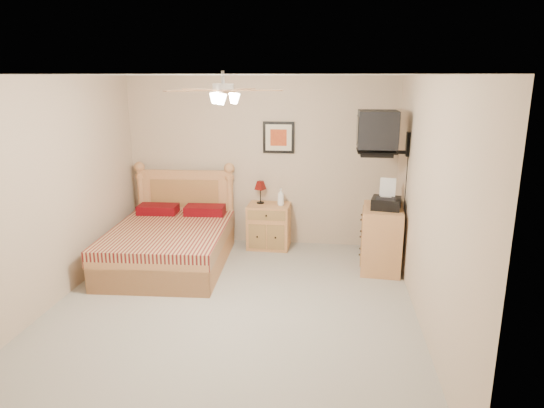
{
  "coord_description": "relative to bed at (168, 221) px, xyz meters",
  "views": [
    {
      "loc": [
        1.03,
        -4.82,
        2.49
      ],
      "look_at": [
        0.33,
        0.9,
        0.96
      ],
      "focal_mm": 32.0,
      "sensor_mm": 36.0,
      "label": 1
    }
  ],
  "objects": [
    {
      "name": "floor",
      "position": [
        1.09,
        -1.12,
        -0.63
      ],
      "size": [
        4.5,
        4.5,
        0.0
      ],
      "primitive_type": "plane",
      "color": "gray",
      "rests_on": "ground"
    },
    {
      "name": "ceiling",
      "position": [
        1.09,
        -1.12,
        1.87
      ],
      "size": [
        4.0,
        4.5,
        0.04
      ],
      "primitive_type": "cube",
      "color": "white",
      "rests_on": "ground"
    },
    {
      "name": "wall_back",
      "position": [
        1.09,
        1.13,
        0.62
      ],
      "size": [
        4.0,
        0.04,
        2.5
      ],
      "primitive_type": "cube",
      "color": "#BEA78C",
      "rests_on": "ground"
    },
    {
      "name": "wall_front",
      "position": [
        1.09,
        -3.37,
        0.62
      ],
      "size": [
        4.0,
        0.04,
        2.5
      ],
      "primitive_type": "cube",
      "color": "#BEA78C",
      "rests_on": "ground"
    },
    {
      "name": "wall_left",
      "position": [
        -0.91,
        -1.12,
        0.62
      ],
      "size": [
        0.04,
        4.5,
        2.5
      ],
      "primitive_type": "cube",
      "color": "#BEA78C",
      "rests_on": "ground"
    },
    {
      "name": "wall_right",
      "position": [
        3.09,
        -1.12,
        0.62
      ],
      "size": [
        0.04,
        4.5,
        2.5
      ],
      "primitive_type": "cube",
      "color": "#BEA78C",
      "rests_on": "ground"
    },
    {
      "name": "bed",
      "position": [
        0.0,
        0.0,
        0.0
      ],
      "size": [
        1.56,
        2.0,
        1.25
      ],
      "primitive_type": null,
      "rotation": [
        0.0,
        0.0,
        0.05
      ],
      "color": "#C67C49",
      "rests_on": "ground"
    },
    {
      "name": "nightstand",
      "position": [
        1.24,
        0.88,
        -0.3
      ],
      "size": [
        0.62,
        0.48,
        0.66
      ],
      "primitive_type": "cube",
      "rotation": [
        0.0,
        0.0,
        -0.03
      ],
      "color": "#B6723C",
      "rests_on": "ground"
    },
    {
      "name": "table_lamp",
      "position": [
        1.11,
        0.95,
        0.2
      ],
      "size": [
        0.23,
        0.23,
        0.34
      ],
      "primitive_type": null,
      "rotation": [
        0.0,
        0.0,
        0.34
      ],
      "color": "#5A0B08",
      "rests_on": "nightstand"
    },
    {
      "name": "lotion_bottle",
      "position": [
        1.42,
        0.86,
        0.16
      ],
      "size": [
        0.13,
        0.13,
        0.25
      ],
      "primitive_type": "imported",
      "rotation": [
        0.0,
        0.0,
        -0.36
      ],
      "color": "white",
      "rests_on": "nightstand"
    },
    {
      "name": "framed_picture",
      "position": [
        1.36,
        1.11,
        0.99
      ],
      "size": [
        0.46,
        0.04,
        0.46
      ],
      "primitive_type": "cube",
      "color": "black",
      "rests_on": "wall_back"
    },
    {
      "name": "dresser",
      "position": [
        2.82,
        0.22,
        -0.2
      ],
      "size": [
        0.56,
        0.76,
        0.85
      ],
      "primitive_type": "cube",
      "rotation": [
        0.0,
        0.0,
        -0.08
      ],
      "color": "#C5884A",
      "rests_on": "ground"
    },
    {
      "name": "fax_machine",
      "position": [
        2.84,
        0.16,
        0.41
      ],
      "size": [
        0.42,
        0.44,
        0.38
      ],
      "primitive_type": null,
      "rotation": [
        0.0,
        0.0,
        -0.19
      ],
      "color": "black",
      "rests_on": "dresser"
    },
    {
      "name": "magazine_lower",
      "position": [
        2.84,
        0.45,
        0.23
      ],
      "size": [
        0.26,
        0.3,
        0.02
      ],
      "primitive_type": "imported",
      "rotation": [
        0.0,
        0.0,
        -0.34
      ],
      "color": "#B6AB8E",
      "rests_on": "dresser"
    },
    {
      "name": "magazine_upper",
      "position": [
        2.85,
        0.48,
        0.26
      ],
      "size": [
        0.29,
        0.35,
        0.02
      ],
      "primitive_type": "imported",
      "rotation": [
        0.0,
        0.0,
        -0.27
      ],
      "color": "tan",
      "rests_on": "magazine_lower"
    },
    {
      "name": "wall_tv",
      "position": [
        2.84,
        0.22,
        1.18
      ],
      "size": [
        0.56,
        0.46,
        0.58
      ],
      "primitive_type": null,
      "color": "black",
      "rests_on": "wall_right"
    },
    {
      "name": "ceiling_fan",
      "position": [
        1.09,
        -1.32,
        1.73
      ],
      "size": [
        1.14,
        1.14,
        0.28
      ],
      "primitive_type": null,
      "color": "silver",
      "rests_on": "ceiling"
    }
  ]
}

